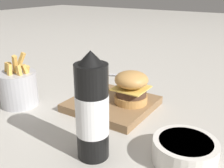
{
  "coord_description": "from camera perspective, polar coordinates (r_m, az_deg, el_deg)",
  "views": [
    {
      "loc": [
        0.35,
        -0.56,
        0.33
      ],
      "look_at": [
        -0.02,
        0.01,
        0.07
      ],
      "focal_mm": 42.0,
      "sensor_mm": 36.0,
      "label": 1
    }
  ],
  "objects": [
    {
      "name": "fries_basket",
      "position": [
        0.8,
        -19.68,
        -0.86
      ],
      "size": [
        0.11,
        0.11,
        0.15
      ],
      "color": "#B7B7BC",
      "rests_on": "ground_plane"
    },
    {
      "name": "side_bowl",
      "position": [
        0.55,
        15.57,
        -13.7
      ],
      "size": [
        0.13,
        0.13,
        0.05
      ],
      "color": "silver",
      "rests_on": "ground_plane"
    },
    {
      "name": "spoon",
      "position": [
        1.0,
        4.24,
        1.9
      ],
      "size": [
        0.14,
        0.09,
        0.01
      ],
      "rotation": [
        0.0,
        0.0,
        0.46
      ],
      "color": "#B2B2B7",
      "rests_on": "ground_plane"
    },
    {
      "name": "burger",
      "position": [
        0.72,
        4.21,
        -0.67
      ],
      "size": [
        0.09,
        0.09,
        0.09
      ],
      "color": "tan",
      "rests_on": "serving_board"
    },
    {
      "name": "ground_plane",
      "position": [
        0.74,
        1.2,
        -5.76
      ],
      "size": [
        6.0,
        6.0,
        0.0
      ],
      "primitive_type": "plane",
      "color": "#B7B2A8"
    },
    {
      "name": "ketchup_puddle",
      "position": [
        0.97,
        -4.34,
        0.94
      ],
      "size": [
        0.05,
        0.05,
        0.0
      ],
      "color": "#9E140F",
      "rests_on": "ground_plane"
    },
    {
      "name": "ketchup_bottle",
      "position": [
        0.51,
        -4.34,
        -5.8
      ],
      "size": [
        0.07,
        0.07,
        0.22
      ],
      "color": "black",
      "rests_on": "ground_plane"
    },
    {
      "name": "serving_board",
      "position": [
        0.75,
        0.0,
        -4.36
      ],
      "size": [
        0.22,
        0.21,
        0.02
      ],
      "color": "olive",
      "rests_on": "ground_plane"
    }
  ]
}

